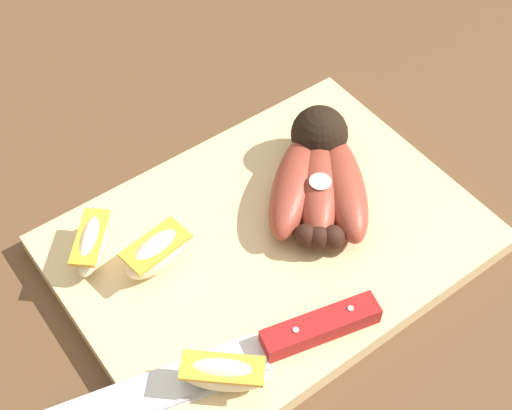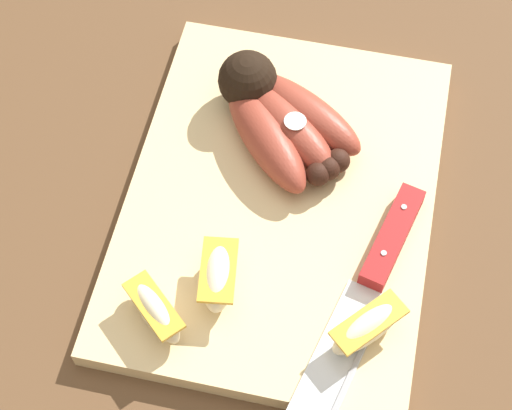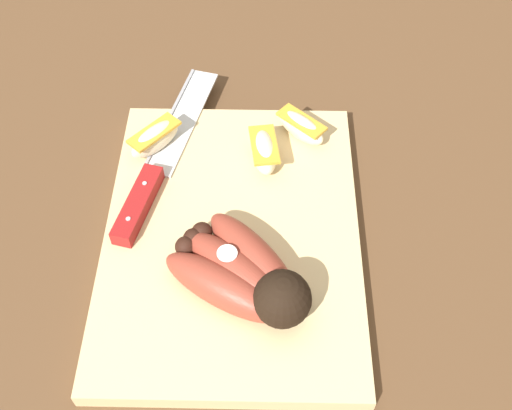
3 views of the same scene
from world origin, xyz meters
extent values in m
plane|color=brown|center=(0.00, 0.00, 0.00)|extent=(6.00, 6.00, 0.00)
cube|color=#DBBC84|center=(0.00, 0.01, 0.01)|extent=(0.37, 0.27, 0.02)
sphere|color=black|center=(0.10, 0.06, 0.05)|extent=(0.06, 0.06, 0.06)
ellipsoid|color=brown|center=(0.05, 0.04, 0.04)|extent=(0.13, 0.11, 0.04)
sphere|color=black|center=(0.02, -0.02, 0.04)|extent=(0.02, 0.02, 0.02)
ellipsoid|color=brown|center=(0.06, 0.02, 0.04)|extent=(0.11, 0.13, 0.04)
sphere|color=black|center=(0.02, -0.03, 0.04)|extent=(0.02, 0.02, 0.02)
ellipsoid|color=brown|center=(0.08, 0.01, 0.04)|extent=(0.10, 0.13, 0.04)
sphere|color=black|center=(0.03, -0.03, 0.04)|extent=(0.02, 0.02, 0.02)
cylinder|color=white|center=(0.05, 0.01, 0.06)|extent=(0.02, 0.02, 0.00)
cube|color=silver|center=(-0.16, -0.06, 0.02)|extent=(0.18, 0.08, 0.00)
cube|color=#99999E|center=(-0.17, -0.07, 0.02)|extent=(0.17, 0.05, 0.00)
cube|color=maroon|center=(-0.03, -0.09, 0.03)|extent=(0.10, 0.05, 0.02)
cylinder|color=#B2B2B7|center=(0.00, -0.10, 0.04)|extent=(0.01, 0.01, 0.00)
cylinder|color=#B2B2B7|center=(-0.05, -0.08, 0.04)|extent=(0.01, 0.01, 0.00)
ellipsoid|color=beige|center=(-0.12, -0.08, 0.04)|extent=(0.07, 0.06, 0.03)
cube|color=gold|center=(-0.12, -0.08, 0.05)|extent=(0.06, 0.06, 0.00)
ellipsoid|color=beige|center=(-0.10, 0.04, 0.04)|extent=(0.07, 0.04, 0.04)
cube|color=gold|center=(-0.10, 0.04, 0.05)|extent=(0.06, 0.04, 0.00)
ellipsoid|color=beige|center=(-0.14, 0.09, 0.04)|extent=(0.06, 0.06, 0.03)
cube|color=gold|center=(-0.14, 0.09, 0.05)|extent=(0.06, 0.06, 0.00)
camera|label=1|loc=(-0.24, -0.29, 0.54)|focal=50.67mm
camera|label=2|loc=(-0.39, -0.05, 0.66)|focal=59.41mm
camera|label=3|loc=(0.37, 0.04, 0.55)|focal=43.24mm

